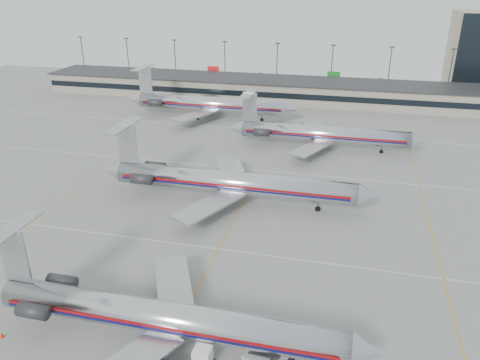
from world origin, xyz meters
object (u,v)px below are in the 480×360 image
(jet_foreground, at_px, (159,316))
(belt_loader, at_px, (260,360))
(uld_container, at_px, (203,358))
(jet_second_row, at_px, (228,182))

(jet_foreground, bearing_deg, belt_loader, -4.18)
(jet_foreground, bearing_deg, uld_container, -22.96)
(uld_container, xyz_separation_m, belt_loader, (5.45, 1.48, -0.52))
(jet_foreground, distance_m, jet_second_row, 34.09)
(jet_foreground, relative_size, belt_loader, 10.36)
(jet_foreground, xyz_separation_m, belt_loader, (10.82, -0.79, -2.72))
(jet_second_row, bearing_deg, belt_loader, -70.04)
(jet_foreground, distance_m, belt_loader, 11.18)
(jet_foreground, relative_size, uld_container, 19.95)
(belt_loader, bearing_deg, uld_container, -142.41)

